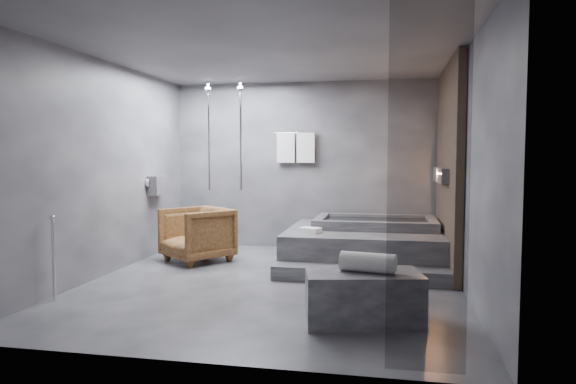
# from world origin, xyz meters

# --- Properties ---
(room) EXTENTS (5.00, 5.04, 2.82)m
(room) POSITION_xyz_m (0.40, 0.24, 1.73)
(room) COLOR #2F2F31
(room) RESTS_ON ground
(tub_deck) EXTENTS (2.20, 2.00, 0.50)m
(tub_deck) POSITION_xyz_m (1.05, 1.45, 0.25)
(tub_deck) COLOR #343437
(tub_deck) RESTS_ON ground
(tub_step) EXTENTS (2.20, 0.36, 0.18)m
(tub_step) POSITION_xyz_m (1.05, 0.27, 0.09)
(tub_step) COLOR #343437
(tub_step) RESTS_ON ground
(concrete_bench) EXTENTS (1.16, 0.79, 0.48)m
(concrete_bench) POSITION_xyz_m (1.16, -1.30, 0.24)
(concrete_bench) COLOR #37373A
(concrete_bench) RESTS_ON ground
(driftwood_chair) EXTENTS (1.22, 1.22, 0.80)m
(driftwood_chair) POSITION_xyz_m (-1.40, 1.07, 0.40)
(driftwood_chair) COLOR #3F240F
(driftwood_chair) RESTS_ON ground
(rolled_towel) EXTENTS (0.54, 0.28, 0.19)m
(rolled_towel) POSITION_xyz_m (1.21, -1.31, 0.57)
(rolled_towel) COLOR silver
(rolled_towel) RESTS_ON concrete_bench
(deck_towel) EXTENTS (0.32, 0.28, 0.07)m
(deck_towel) POSITION_xyz_m (0.33, 0.90, 0.54)
(deck_towel) COLOR white
(deck_towel) RESTS_ON tub_deck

